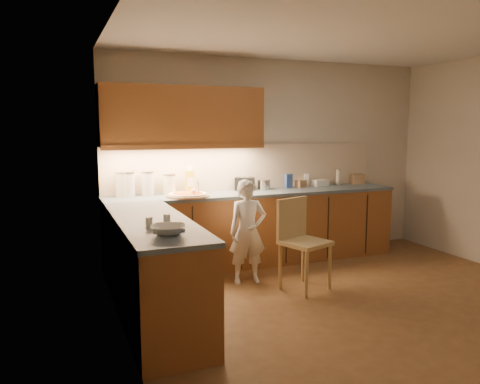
# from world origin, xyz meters

# --- Properties ---
(room) EXTENTS (4.54, 4.50, 2.62)m
(room) POSITION_xyz_m (0.00, 0.00, 1.68)
(room) COLOR brown
(room) RESTS_ON ground
(l_counter) EXTENTS (3.77, 2.62, 0.92)m
(l_counter) POSITION_xyz_m (-0.92, 1.25, 0.46)
(l_counter) COLOR brown
(l_counter) RESTS_ON ground
(backsplash) EXTENTS (3.75, 0.02, 0.58)m
(backsplash) POSITION_xyz_m (-0.38, 1.99, 1.21)
(backsplash) COLOR beige
(backsplash) RESTS_ON l_counter
(upper_cabinets) EXTENTS (1.95, 0.36, 0.73)m
(upper_cabinets) POSITION_xyz_m (-1.27, 1.82, 1.85)
(upper_cabinets) COLOR brown
(upper_cabinets) RESTS_ON ground
(pizza_on_board) EXTENTS (0.50, 0.50, 0.20)m
(pizza_on_board) POSITION_xyz_m (-1.29, 1.59, 0.94)
(pizza_on_board) COLOR #A57B52
(pizza_on_board) RESTS_ON l_counter
(child) EXTENTS (0.46, 0.33, 1.15)m
(child) POSITION_xyz_m (-0.78, 1.03, 0.58)
(child) COLOR white
(child) RESTS_ON ground
(wooden_chair) EXTENTS (0.55, 0.55, 0.97)m
(wooden_chair) POSITION_xyz_m (-0.33, 0.66, 0.56)
(wooden_chair) COLOR tan
(wooden_chair) RESTS_ON ground
(mixing_bowl) EXTENTS (0.34, 0.34, 0.07)m
(mixing_bowl) POSITION_xyz_m (-1.95, -0.18, 0.95)
(mixing_bowl) COLOR white
(mixing_bowl) RESTS_ON l_counter
(canister_a) EXTENTS (0.15, 0.15, 0.29)m
(canister_a) POSITION_xyz_m (-2.01, 1.86, 1.07)
(canister_a) COLOR silver
(canister_a) RESTS_ON l_counter
(canister_b) EXTENTS (0.17, 0.17, 0.30)m
(canister_b) POSITION_xyz_m (-1.94, 1.85, 1.07)
(canister_b) COLOR white
(canister_b) RESTS_ON l_counter
(canister_c) EXTENTS (0.16, 0.16, 0.29)m
(canister_c) POSITION_xyz_m (-1.71, 1.85, 1.07)
(canister_c) COLOR white
(canister_c) RESTS_ON l_counter
(canister_d) EXTENTS (0.16, 0.16, 0.25)m
(canister_d) POSITION_xyz_m (-1.45, 1.84, 1.05)
(canister_d) COLOR white
(canister_d) RESTS_ON l_counter
(oil_jug) EXTENTS (0.13, 0.11, 0.33)m
(oil_jug) POSITION_xyz_m (-1.20, 1.84, 1.07)
(oil_jug) COLOR gold
(oil_jug) RESTS_ON l_counter
(toaster) EXTENTS (0.29, 0.23, 0.17)m
(toaster) POSITION_xyz_m (-0.46, 1.88, 1.00)
(toaster) COLOR black
(toaster) RESTS_ON l_counter
(steel_pot) EXTENTS (0.17, 0.17, 0.13)m
(steel_pot) POSITION_xyz_m (-0.22, 1.82, 0.99)
(steel_pot) COLOR #ABAAAF
(steel_pot) RESTS_ON l_counter
(blue_box) EXTENTS (0.10, 0.08, 0.19)m
(blue_box) POSITION_xyz_m (0.15, 1.84, 1.01)
(blue_box) COLOR #304A91
(blue_box) RESTS_ON l_counter
(card_box_a) EXTENTS (0.16, 0.13, 0.10)m
(card_box_a) POSITION_xyz_m (0.35, 1.86, 0.97)
(card_box_a) COLOR tan
(card_box_a) RESTS_ON l_counter
(white_bottle) EXTENTS (0.07, 0.07, 0.17)m
(white_bottle) POSITION_xyz_m (0.46, 1.91, 1.00)
(white_bottle) COLOR white
(white_bottle) RESTS_ON l_counter
(flat_pack) EXTENTS (0.22, 0.17, 0.09)m
(flat_pack) POSITION_xyz_m (0.66, 1.88, 0.96)
(flat_pack) COLOR white
(flat_pack) RESTS_ON l_counter
(tall_jar) EXTENTS (0.07, 0.07, 0.22)m
(tall_jar) POSITION_xyz_m (0.96, 1.88, 1.03)
(tall_jar) COLOR silver
(tall_jar) RESTS_ON l_counter
(card_box_b) EXTENTS (0.20, 0.16, 0.14)m
(card_box_b) POSITION_xyz_m (1.27, 1.88, 0.99)
(card_box_b) COLOR tan
(card_box_b) RESTS_ON l_counter
(dough_cloth) EXTENTS (0.28, 0.24, 0.02)m
(dough_cloth) POSITION_xyz_m (-1.91, -0.03, 0.93)
(dough_cloth) COLOR white
(dough_cloth) RESTS_ON l_counter
(spice_jar_a) EXTENTS (0.07, 0.07, 0.08)m
(spice_jar_a) POSITION_xyz_m (-2.04, 0.13, 0.96)
(spice_jar_a) COLOR silver
(spice_jar_a) RESTS_ON l_counter
(spice_jar_b) EXTENTS (0.08, 0.08, 0.08)m
(spice_jar_b) POSITION_xyz_m (-1.87, 0.19, 0.96)
(spice_jar_b) COLOR silver
(spice_jar_b) RESTS_ON l_counter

